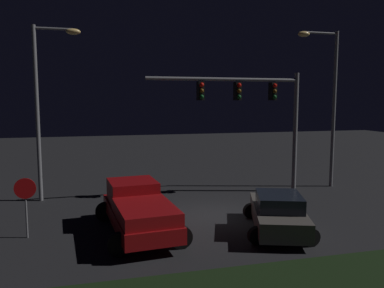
{
  "coord_description": "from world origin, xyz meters",
  "views": [
    {
      "loc": [
        -4.91,
        -15.7,
        5.0
      ],
      "look_at": [
        -0.44,
        1.68,
        2.96
      ],
      "focal_mm": 35.68,
      "sensor_mm": 36.0,
      "label": 1
    }
  ],
  "objects_px": {
    "street_lamp_right": "(327,91)",
    "stop_sign": "(25,196)",
    "traffic_signal_gantry": "(255,103)",
    "street_lamp_left": "(45,93)",
    "car_sedan": "(278,213)",
    "pickup_truck": "(138,206)"
  },
  "relations": [
    {
      "from": "street_lamp_right",
      "to": "stop_sign",
      "type": "distance_m",
      "value": 16.61
    },
    {
      "from": "traffic_signal_gantry",
      "to": "stop_sign",
      "type": "distance_m",
      "value": 11.98
    },
    {
      "from": "street_lamp_left",
      "to": "stop_sign",
      "type": "distance_m",
      "value": 6.66
    },
    {
      "from": "traffic_signal_gantry",
      "to": "street_lamp_left",
      "type": "distance_m",
      "value": 10.6
    },
    {
      "from": "traffic_signal_gantry",
      "to": "street_lamp_right",
      "type": "relative_size",
      "value": 0.93
    },
    {
      "from": "traffic_signal_gantry",
      "to": "car_sedan",
      "type": "bearing_deg",
      "value": -104.43
    },
    {
      "from": "car_sedan",
      "to": "stop_sign",
      "type": "bearing_deg",
      "value": 98.95
    },
    {
      "from": "car_sedan",
      "to": "traffic_signal_gantry",
      "type": "distance_m",
      "value": 7.3
    },
    {
      "from": "street_lamp_left",
      "to": "street_lamp_right",
      "type": "distance_m",
      "value": 15.24
    },
    {
      "from": "street_lamp_left",
      "to": "stop_sign",
      "type": "relative_size",
      "value": 3.87
    },
    {
      "from": "stop_sign",
      "to": "street_lamp_right",
      "type": "bearing_deg",
      "value": 16.99
    },
    {
      "from": "pickup_truck",
      "to": "stop_sign",
      "type": "bearing_deg",
      "value": 79.52
    },
    {
      "from": "street_lamp_left",
      "to": "street_lamp_right",
      "type": "bearing_deg",
      "value": -2.84
    },
    {
      "from": "car_sedan",
      "to": "stop_sign",
      "type": "distance_m",
      "value": 9.4
    },
    {
      "from": "car_sedan",
      "to": "stop_sign",
      "type": "relative_size",
      "value": 2.13
    },
    {
      "from": "traffic_signal_gantry",
      "to": "stop_sign",
      "type": "xyz_separation_m",
      "value": [
        -10.72,
        -4.17,
        -3.34
      ]
    },
    {
      "from": "traffic_signal_gantry",
      "to": "street_lamp_right",
      "type": "bearing_deg",
      "value": 6.63
    },
    {
      "from": "traffic_signal_gantry",
      "to": "street_lamp_left",
      "type": "xyz_separation_m",
      "value": [
        -10.51,
        1.3,
        0.46
      ]
    },
    {
      "from": "car_sedan",
      "to": "traffic_signal_gantry",
      "type": "xyz_separation_m",
      "value": [
        1.5,
        5.81,
        4.16
      ]
    },
    {
      "from": "street_lamp_left",
      "to": "stop_sign",
      "type": "xyz_separation_m",
      "value": [
        -0.21,
        -5.47,
        -3.8
      ]
    },
    {
      "from": "pickup_truck",
      "to": "car_sedan",
      "type": "bearing_deg",
      "value": -108.95
    },
    {
      "from": "car_sedan",
      "to": "street_lamp_left",
      "type": "xyz_separation_m",
      "value": [
        -9.01,
        7.11,
        4.62
      ]
    }
  ]
}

